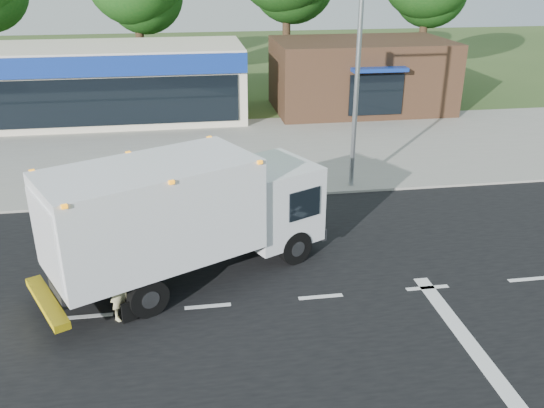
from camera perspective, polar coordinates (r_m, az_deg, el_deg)
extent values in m
plane|color=#385123|center=(15.62, 4.83, -9.19)|extent=(120.00, 120.00, 0.00)
cube|color=black|center=(15.61, 4.83, -9.18)|extent=(60.00, 14.00, 0.02)
cube|color=gray|center=(22.79, 0.13, 1.92)|extent=(60.00, 2.40, 0.12)
cube|color=gray|center=(28.24, -1.69, 6.06)|extent=(60.00, 9.00, 0.02)
cube|color=silver|center=(15.50, -17.70, -10.55)|extent=(1.20, 0.15, 0.01)
cube|color=silver|center=(15.26, -6.37, -10.03)|extent=(1.20, 0.15, 0.01)
cube|color=silver|center=(15.61, 4.84, -9.14)|extent=(1.20, 0.15, 0.01)
cube|color=silver|center=(16.50, 15.13, -8.01)|extent=(1.20, 0.15, 0.01)
cube|color=silver|center=(17.86, 24.06, -6.81)|extent=(1.20, 0.15, 0.01)
cube|color=silver|center=(14.30, 19.89, -14.04)|extent=(0.40, 7.00, 0.01)
cube|color=black|center=(15.92, -11.33, -5.76)|extent=(5.33, 3.36, 0.38)
cube|color=silver|center=(17.19, 0.12, 0.39)|extent=(2.97, 3.04, 2.27)
cube|color=black|center=(17.68, 2.85, 1.78)|extent=(1.05, 1.92, 0.97)
cube|color=white|center=(15.25, -11.77, -0.77)|extent=(6.00, 4.72, 2.54)
cube|color=silver|center=(14.56, -21.58, -3.43)|extent=(1.01, 1.97, 2.06)
cube|color=yellow|center=(15.29, -21.39, -9.06)|extent=(1.49, 2.50, 0.19)
cube|color=orange|center=(14.80, -12.16, 3.63)|extent=(5.83, 4.66, 0.09)
cylinder|color=black|center=(18.47, -1.58, -1.86)|extent=(1.08, 0.75, 1.04)
cylinder|color=black|center=(16.96, 2.27, -4.28)|extent=(1.08, 0.75, 1.04)
cylinder|color=black|center=(16.70, -15.18, -5.62)|extent=(1.08, 0.75, 1.04)
cylinder|color=black|center=(14.93, -12.18, -9.01)|extent=(1.08, 0.75, 1.04)
imported|color=#C8BE85|center=(14.75, -14.77, -7.74)|extent=(0.82, 0.81, 1.91)
sphere|color=white|center=(14.30, -15.14, -4.56)|extent=(0.28, 0.28, 0.28)
cube|color=beige|center=(33.87, -18.67, 11.26)|extent=(18.00, 6.00, 4.00)
cube|color=navy|center=(30.68, -19.86, 12.63)|extent=(18.00, 0.30, 1.00)
cube|color=black|center=(31.02, -19.41, 9.38)|extent=(17.00, 0.12, 2.40)
cube|color=#382316|center=(34.93, 8.74, 12.52)|extent=(10.00, 6.00, 4.00)
cube|color=navy|center=(31.88, 10.48, 13.03)|extent=(3.00, 1.20, 0.20)
cube|color=black|center=(32.19, 10.27, 10.60)|extent=(3.00, 0.12, 2.20)
cylinder|color=gray|center=(21.76, 8.38, 11.47)|extent=(0.18, 0.18, 8.00)
cylinder|color=#332114|center=(41.16, -12.96, 15.83)|extent=(0.56, 0.56, 6.86)
cylinder|color=#332114|center=(41.66, 1.44, 17.14)|extent=(0.56, 0.56, 7.84)
cylinder|color=#332114|center=(44.55, 14.74, 16.28)|extent=(0.56, 0.56, 7.00)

